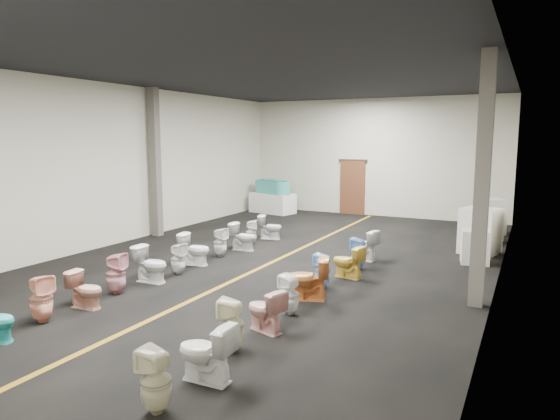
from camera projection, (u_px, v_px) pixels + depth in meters
The scene contains 36 objects.
floor at pixel (279, 259), 12.48m from camera, with size 16.00×16.00×0.00m, color black.
ceiling at pixel (279, 74), 11.84m from camera, with size 16.00×16.00×0.00m, color black.
wall_back at pixel (373, 158), 19.22m from camera, with size 10.00×10.00×0.00m, color beige.
wall_left at pixel (125, 164), 14.40m from camera, with size 16.00×16.00×0.00m, color beige.
wall_right at pixel (503, 176), 9.92m from camera, with size 16.00×16.00×0.00m, color beige.
aisle_stripe at pixel (279, 259), 12.48m from camera, with size 0.12×15.60×0.01m, color #855E13.
back_door at pixel (352, 188), 19.70m from camera, with size 1.00×0.10×2.10m, color #562D19.
door_frame at pixel (353, 161), 19.55m from camera, with size 1.15×0.08×0.10m, color #331C11.
column_left at pixel (155, 163), 15.17m from camera, with size 0.25×0.25×4.50m, color #59544C.
column_right at pixel (482, 181), 8.71m from camera, with size 0.25×0.25×4.50m, color #59544C.
display_table at pixel (273, 203), 20.11m from camera, with size 1.79×0.89×0.79m, color white.
bathtub at pixel (272, 186), 20.01m from camera, with size 1.76×1.13×0.55m.
appliance_crate_a at pixel (475, 247), 12.01m from camera, with size 0.63×0.63×0.81m, color beige.
appliance_crate_b at pixel (480, 231), 13.01m from camera, with size 0.87×0.87×1.19m, color white.
appliance_crate_c at pixel (486, 226), 14.55m from camera, with size 0.80×0.80×0.90m, color silver.
appliance_crate_d at pixel (490, 216), 15.73m from camera, with size 0.78×0.78×1.11m, color silver.
toilet_left_1 at pixel (41, 299), 8.14m from camera, with size 0.36×0.37×0.81m, color #F7AB8F.
toilet_left_2 at pixel (86, 290), 8.85m from camera, with size 0.37×0.65×0.67m, color tan.
toilet_left_3 at pixel (116, 274), 9.63m from camera, with size 0.36×0.37×0.81m, color #D29197.
toilet_left_4 at pixel (151, 264), 10.43m from camera, with size 0.43×0.75×0.77m, color silver.
toilet_left_5 at pixel (178, 259), 11.02m from camera, with size 0.32×0.32×0.70m, color silver.
toilet_left_6 at pixel (195, 249), 11.86m from camera, with size 0.42×0.74×0.76m, color white.
toilet_left_7 at pixel (220, 242), 12.68m from camera, with size 0.33×0.34×0.74m, color silver.
toilet_left_8 at pixel (243, 237), 13.40m from camera, with size 0.41×0.72×0.74m, color silver.
toilet_left_9 at pixel (251, 232), 14.15m from camera, with size 0.31×0.32×0.70m, color silver.
toilet_left_10 at pixel (270, 227), 14.91m from camera, with size 0.40×0.70×0.71m, color silver.
toilet_right_0 at pixel (156, 381), 5.44m from camera, with size 0.34×0.35×0.75m, color beige.
toilet_right_1 at pixel (206, 352), 6.16m from camera, with size 0.43×0.75×0.76m, color white.
toilet_right_2 at pixel (232, 325), 7.07m from camera, with size 0.34×0.35×0.76m, color beige.
toilet_right_3 at pixel (265, 310), 7.77m from camera, with size 0.39×0.68×0.69m, color #E2A49D.
toilet_right_4 at pixel (290, 295), 8.51m from camera, with size 0.32×0.32×0.70m, color silver.
toilet_right_5 at pixel (307, 279), 9.28m from camera, with size 0.46×0.80×0.82m, color orange.
toilet_right_6 at pixel (323, 270), 10.07m from camera, with size 0.31×0.32×0.70m, color #86C1F1.
toilet_right_7 at pixel (348, 262), 10.77m from camera, with size 0.40×0.70×0.71m, color gold.
toilet_right_8 at pixel (358, 254), 11.47m from camera, with size 0.33×0.34×0.73m, color #6EA7E3.
toilet_right_9 at pixel (363, 245), 12.33m from camera, with size 0.43×0.75×0.76m, color silver.
Camera 1 is at (5.53, -10.85, 3.01)m, focal length 32.00 mm.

